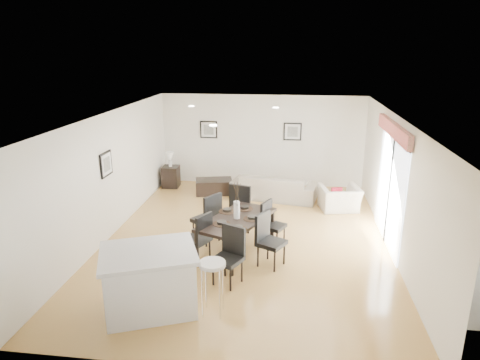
# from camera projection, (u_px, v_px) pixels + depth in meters

# --- Properties ---
(ground) EXTENTS (8.00, 8.00, 0.00)m
(ground) POSITION_uv_depth(u_px,v_px,m) (246.00, 239.00, 9.33)
(ground) COLOR tan
(ground) RESTS_ON ground
(wall_back) EXTENTS (6.00, 0.04, 2.70)m
(wall_back) POSITION_uv_depth(u_px,v_px,m) (262.00, 141.00, 12.72)
(wall_back) COLOR white
(wall_back) RESTS_ON ground
(wall_front) EXTENTS (6.00, 0.04, 2.70)m
(wall_front) POSITION_uv_depth(u_px,v_px,m) (210.00, 278.00, 5.14)
(wall_front) COLOR white
(wall_front) RESTS_ON ground
(wall_left) EXTENTS (0.04, 8.00, 2.70)m
(wall_left) POSITION_uv_depth(u_px,v_px,m) (110.00, 175.00, 9.30)
(wall_left) COLOR white
(wall_left) RESTS_ON ground
(wall_right) EXTENTS (0.04, 8.00, 2.70)m
(wall_right) POSITION_uv_depth(u_px,v_px,m) (395.00, 186.00, 8.57)
(wall_right) COLOR white
(wall_right) RESTS_ON ground
(ceiling) EXTENTS (6.00, 8.00, 0.02)m
(ceiling) POSITION_uv_depth(u_px,v_px,m) (247.00, 116.00, 8.53)
(ceiling) COLOR white
(ceiling) RESTS_ON wall_back
(sofa) EXTENTS (2.44, 1.31, 0.68)m
(sofa) POSITION_uv_depth(u_px,v_px,m) (274.00, 187.00, 11.78)
(sofa) COLOR gray
(sofa) RESTS_ON ground
(armchair) EXTENTS (1.11, 1.02, 0.63)m
(armchair) POSITION_uv_depth(u_px,v_px,m) (339.00, 198.00, 10.92)
(armchair) COLOR beige
(armchair) RESTS_ON ground
(dining_table) EXTENTS (1.53, 2.02, 0.75)m
(dining_table) POSITION_uv_depth(u_px,v_px,m) (237.00, 222.00, 8.53)
(dining_table) COLOR black
(dining_table) RESTS_ON ground
(dining_chair_wnear) EXTENTS (0.61, 0.61, 1.01)m
(dining_chair_wnear) POSITION_uv_depth(u_px,v_px,m) (200.00, 235.00, 8.18)
(dining_chair_wnear) COLOR black
(dining_chair_wnear) RESTS_ON ground
(dining_chair_wfar) EXTENTS (0.68, 0.68, 1.10)m
(dining_chair_wfar) POSITION_uv_depth(u_px,v_px,m) (209.00, 216.00, 9.01)
(dining_chair_wfar) COLOR black
(dining_chair_wfar) RESTS_ON ground
(dining_chair_enear) EXTENTS (0.63, 0.63, 1.04)m
(dining_chair_enear) POSITION_uv_depth(u_px,v_px,m) (267.00, 236.00, 8.10)
(dining_chair_enear) COLOR black
(dining_chair_enear) RESTS_ON ground
(dining_chair_efar) EXTENTS (0.56, 0.56, 0.94)m
(dining_chair_efar) POSITION_uv_depth(u_px,v_px,m) (270.00, 221.00, 8.96)
(dining_chair_efar) COLOR black
(dining_chair_efar) RESTS_ON ground
(dining_chair_head) EXTENTS (0.62, 0.62, 1.04)m
(dining_chair_head) POSITION_uv_depth(u_px,v_px,m) (230.00, 252.00, 7.49)
(dining_chair_head) COLOR black
(dining_chair_head) RESTS_ON ground
(dining_chair_foot) EXTENTS (0.63, 0.63, 1.12)m
(dining_chair_foot) POSITION_uv_depth(u_px,v_px,m) (242.00, 204.00, 9.61)
(dining_chair_foot) COLOR black
(dining_chair_foot) RESTS_ON ground
(vase) EXTENTS (0.90, 1.42, 0.75)m
(vase) POSITION_uv_depth(u_px,v_px,m) (237.00, 205.00, 8.43)
(vase) COLOR white
(vase) RESTS_ON dining_table
(coffee_table) EXTENTS (1.14, 0.83, 0.41)m
(coffee_table) POSITION_uv_depth(u_px,v_px,m) (214.00, 186.00, 12.21)
(coffee_table) COLOR black
(coffee_table) RESTS_ON ground
(side_table) EXTENTS (0.49, 0.49, 0.63)m
(side_table) POSITION_uv_depth(u_px,v_px,m) (171.00, 177.00, 12.75)
(side_table) COLOR black
(side_table) RESTS_ON ground
(table_lamp) EXTENTS (0.22, 0.22, 0.43)m
(table_lamp) POSITION_uv_depth(u_px,v_px,m) (170.00, 157.00, 12.57)
(table_lamp) COLOR white
(table_lamp) RESTS_ON side_table
(cushion) EXTENTS (0.28, 0.15, 0.27)m
(cushion) POSITION_uv_depth(u_px,v_px,m) (337.00, 193.00, 10.80)
(cushion) COLOR maroon
(cushion) RESTS_ON armchair
(kitchen_island) EXTENTS (1.76, 1.58, 1.02)m
(kitchen_island) POSITION_uv_depth(u_px,v_px,m) (150.00, 280.00, 6.71)
(kitchen_island) COLOR white
(kitchen_island) RESTS_ON ground
(bar_stool) EXTENTS (0.41, 0.41, 0.90)m
(bar_stool) POSITION_uv_depth(u_px,v_px,m) (212.00, 270.00, 6.51)
(bar_stool) COLOR silver
(bar_stool) RESTS_ON ground
(framed_print_back_left) EXTENTS (0.52, 0.04, 0.52)m
(framed_print_back_left) POSITION_uv_depth(u_px,v_px,m) (209.00, 130.00, 12.80)
(framed_print_back_left) COLOR black
(framed_print_back_left) RESTS_ON wall_back
(framed_print_back_right) EXTENTS (0.52, 0.04, 0.52)m
(framed_print_back_right) POSITION_uv_depth(u_px,v_px,m) (293.00, 132.00, 12.49)
(framed_print_back_right) COLOR black
(framed_print_back_right) RESTS_ON wall_back
(framed_print_left_wall) EXTENTS (0.04, 0.52, 0.52)m
(framed_print_left_wall) POSITION_uv_depth(u_px,v_px,m) (106.00, 164.00, 9.02)
(framed_print_left_wall) COLOR black
(framed_print_left_wall) RESTS_ON wall_left
(sliding_door) EXTENTS (0.12, 2.70, 2.57)m
(sliding_door) POSITION_uv_depth(u_px,v_px,m) (391.00, 167.00, 8.77)
(sliding_door) COLOR white
(sliding_door) RESTS_ON wall_right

